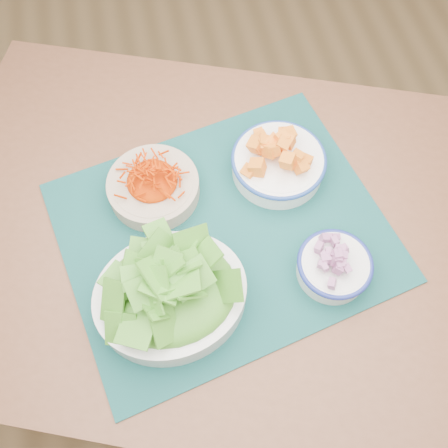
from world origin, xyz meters
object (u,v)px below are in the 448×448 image
Objects in this scene: placemat at (224,231)px; table at (238,250)px; squash_bowl at (279,158)px; lettuce_bowl at (170,292)px; carrot_bowl at (153,184)px; onion_bowl at (334,265)px.

table is at bearing -18.28° from placemat.
lettuce_bowl is (-0.26, -0.24, 0.01)m from squash_bowl.
table is 0.23m from carrot_bowl.
table is 7.15× the size of carrot_bowl.
lettuce_bowl reaches higher than carrot_bowl.
placemat is at bearing 144.67° from onion_bowl.
squash_bowl reaches higher than placemat.
table is 2.41× the size of placemat.
placemat reaches higher than table.
squash_bowl reaches higher than table.
squash_bowl is 0.35m from lettuce_bowl.
lettuce_bowl reaches higher than onion_bowl.
onion_bowl is at bearing -47.03° from placemat.
carrot_bowl is at bearing 141.02° from onion_bowl.
table is 8.92× the size of onion_bowl.
table is at bearing -38.44° from carrot_bowl.
placemat is at bearing -43.82° from carrot_bowl.
table is at bearing -132.81° from squash_bowl.
lettuce_bowl is (-0.00, -0.24, 0.02)m from carrot_bowl.
squash_bowl is 0.79× the size of lettuce_bowl.
placemat is (-0.03, 0.00, 0.09)m from table.
onion_bowl is (0.04, -0.24, -0.01)m from squash_bowl.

